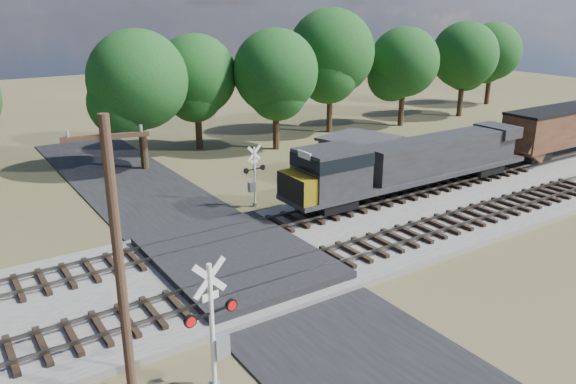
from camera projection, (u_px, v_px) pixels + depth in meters
ground at (242, 270)px, 25.88m from camera, size 160.00×160.00×0.00m
ballast_bed at (394, 219)px, 31.45m from camera, size 140.00×10.00×0.30m
road at (242, 269)px, 25.86m from camera, size 7.00×60.00×0.08m
crossing_panel at (237, 259)px, 26.17m from camera, size 7.00×9.00×0.62m
track_near at (322, 261)px, 25.80m from camera, size 140.00×2.60×0.33m
track_far at (266, 227)px, 29.75m from camera, size 140.00×2.60×0.33m
crossing_signal_near at (215, 339)px, 17.19m from camera, size 1.86×0.43×4.61m
crossing_signal_far at (254, 182)px, 33.39m from camera, size 1.53×0.34×3.79m
utility_pole at (119, 265)px, 15.57m from camera, size 2.18×0.57×9.02m
equipment_shed at (359, 158)px, 38.65m from camera, size 5.42×5.42×3.02m
treeline at (216, 73)px, 44.70m from camera, size 84.56×11.43×11.35m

